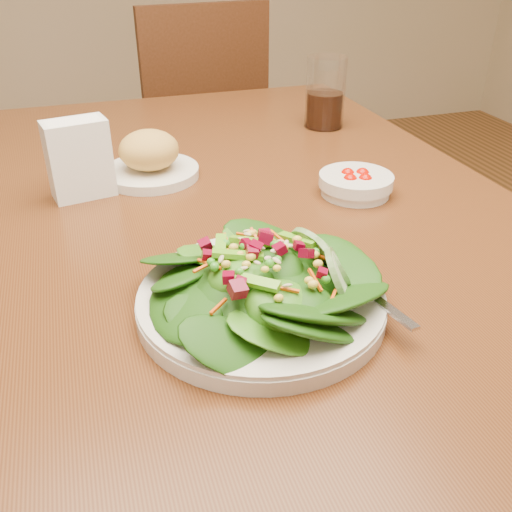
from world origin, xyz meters
The scene contains 8 objects.
ground_plane centered at (0.00, 0.00, 0.00)m, with size 5.00×5.00×0.00m, color #9E5E2C.
dining_table centered at (0.00, 0.00, 0.65)m, with size 0.90×1.40×0.75m.
chair_far centered at (0.15, 1.08, 0.50)m, with size 0.48×0.48×0.95m.
salad_plate centered at (-0.07, -0.31, 0.78)m, with size 0.30×0.30×0.09m.
bread_plate centered at (-0.14, 0.15, 0.79)m, with size 0.18×0.18×0.09m.
tomato_bowl centered at (0.19, -0.04, 0.77)m, with size 0.13×0.13×0.04m.
drinking_glass centered at (0.29, 0.33, 0.82)m, with size 0.09×0.09×0.16m.
napkin_holder centered at (-0.26, 0.10, 0.82)m, with size 0.11×0.07×0.13m.
Camera 1 is at (-0.26, -0.85, 1.16)m, focal length 40.00 mm.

